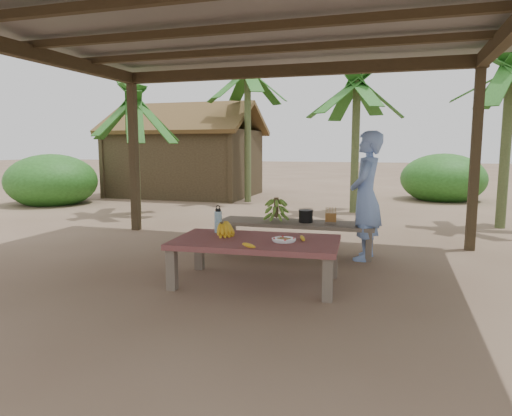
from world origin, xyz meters
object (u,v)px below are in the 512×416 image
(bench, at_px, (296,226))
(cooking_pot, at_px, (306,216))
(ripe_banana_bunch, at_px, (221,228))
(woman, at_px, (366,196))
(water_flask, at_px, (218,221))
(plate, at_px, (284,240))
(work_table, at_px, (256,245))

(bench, xyz_separation_m, cooking_pot, (0.14, 0.01, 0.14))
(ripe_banana_bunch, relative_size, woman, 0.17)
(ripe_banana_bunch, bearing_deg, bench, 70.03)
(water_flask, bearing_deg, ripe_banana_bunch, -59.02)
(bench, bearing_deg, plate, -83.33)
(water_flask, xyz_separation_m, cooking_pot, (0.80, 1.31, -0.10))
(work_table, height_order, woman, woman)
(water_flask, bearing_deg, work_table, -26.01)
(work_table, xyz_separation_m, woman, (1.08, 1.50, 0.43))
(ripe_banana_bunch, relative_size, cooking_pot, 1.47)
(bench, relative_size, woman, 1.28)
(water_flask, height_order, woman, woman)
(bench, relative_size, ripe_banana_bunch, 7.60)
(work_table, bearing_deg, plate, -6.36)
(ripe_banana_bunch, bearing_deg, woman, 43.13)
(work_table, relative_size, woman, 1.08)
(work_table, height_order, bench, work_table)
(ripe_banana_bunch, bearing_deg, work_table, -10.02)
(ripe_banana_bunch, xyz_separation_m, plate, (0.76, -0.09, -0.07))
(water_flask, height_order, cooking_pot, water_flask)
(plate, relative_size, woman, 0.15)
(plate, distance_m, cooking_pot, 1.60)
(woman, bearing_deg, work_table, -28.86)
(water_flask, bearing_deg, woman, 36.93)
(work_table, bearing_deg, cooking_pot, 77.01)
(bench, bearing_deg, water_flask, -117.74)
(work_table, bearing_deg, water_flask, 149.97)
(ripe_banana_bunch, bearing_deg, water_flask, 120.98)
(work_table, relative_size, water_flask, 5.73)
(work_table, bearing_deg, ripe_banana_bunch, 165.96)
(work_table, height_order, ripe_banana_bunch, ripe_banana_bunch)
(plate, bearing_deg, bench, 97.59)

